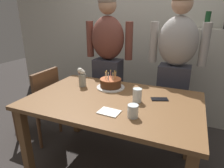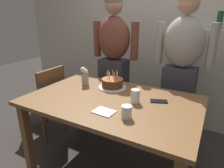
{
  "view_description": "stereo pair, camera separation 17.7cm",
  "coord_description": "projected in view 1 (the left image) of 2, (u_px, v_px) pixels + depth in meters",
  "views": [
    {
      "loc": [
        0.6,
        -1.44,
        1.43
      ],
      "look_at": [
        -0.05,
        0.1,
        0.84
      ],
      "focal_mm": 30.9,
      "sensor_mm": 36.0,
      "label": 1
    },
    {
      "loc": [
        0.76,
        -1.37,
        1.43
      ],
      "look_at": [
        -0.05,
        0.1,
        0.84
      ],
      "focal_mm": 30.9,
      "sensor_mm": 36.0,
      "label": 2
    }
  ],
  "objects": [
    {
      "name": "shelf_cabinet",
      "position": [
        217.0,
        79.0,
        2.55
      ],
      "size": [
        0.79,
        0.3,
        1.56
      ],
      "color": "beige",
      "rests_on": "ground_plane"
    },
    {
      "name": "dining_chair",
      "position": [
        41.0,
        99.0,
        2.24
      ],
      "size": [
        0.42,
        0.42,
        0.87
      ],
      "rotation": [
        0.0,
        0.0,
        -1.57
      ],
      "color": "brown",
      "rests_on": "ground_plane"
    },
    {
      "name": "back_wall",
      "position": [
        153.0,
        25.0,
        2.87
      ],
      "size": [
        5.2,
        0.1,
        2.6
      ],
      "primitive_type": "cube",
      "color": "beige",
      "rests_on": "ground_plane"
    },
    {
      "name": "water_glass_far",
      "position": [
        133.0,
        111.0,
        1.38
      ],
      "size": [
        0.08,
        0.08,
        0.1
      ],
      "primitive_type": "cylinder",
      "color": "silver",
      "rests_on": "dining_table"
    },
    {
      "name": "napkin_stack",
      "position": [
        109.0,
        112.0,
        1.46
      ],
      "size": [
        0.17,
        0.13,
        0.01
      ],
      "primitive_type": "cube",
      "rotation": [
        0.0,
        0.0,
        -0.07
      ],
      "color": "white",
      "rests_on": "dining_table"
    },
    {
      "name": "dining_table",
      "position": [
        113.0,
        109.0,
        1.74
      ],
      "size": [
        1.5,
        0.96,
        0.74
      ],
      "color": "brown",
      "rests_on": "ground_plane"
    },
    {
      "name": "birthday_cake",
      "position": [
        111.0,
        84.0,
        1.95
      ],
      "size": [
        0.28,
        0.28,
        0.18
      ],
      "color": "white",
      "rests_on": "dining_table"
    },
    {
      "name": "flower_vase",
      "position": [
        82.0,
        76.0,
        1.98
      ],
      "size": [
        0.09,
        0.08,
        0.2
      ],
      "color": "#999E93",
      "rests_on": "dining_table"
    },
    {
      "name": "person_woman_cardigan",
      "position": [
        175.0,
        70.0,
        2.13
      ],
      "size": [
        0.61,
        0.27,
        1.66
      ],
      "rotation": [
        0.0,
        0.0,
        3.14
      ],
      "color": "#33333D",
      "rests_on": "ground_plane"
    },
    {
      "name": "person_man_bearded",
      "position": [
        108.0,
        63.0,
        2.43
      ],
      "size": [
        0.61,
        0.27,
        1.66
      ],
      "rotation": [
        0.0,
        0.0,
        3.14
      ],
      "color": "#33333D",
      "rests_on": "ground_plane"
    },
    {
      "name": "cell_phone",
      "position": [
        159.0,
        99.0,
        1.69
      ],
      "size": [
        0.16,
        0.12,
        0.01
      ],
      "primitive_type": "cube",
      "rotation": [
        0.0,
        0.0,
        0.38
      ],
      "color": "black",
      "rests_on": "dining_table"
    },
    {
      "name": "ground_plane",
      "position": [
        113.0,
        166.0,
        1.95
      ],
      "size": [
        10.0,
        10.0,
        0.0
      ],
      "primitive_type": "plane",
      "color": "#332D2B"
    },
    {
      "name": "water_glass_near",
      "position": [
        137.0,
        95.0,
        1.63
      ],
      "size": [
        0.08,
        0.08,
        0.12
      ],
      "primitive_type": "cylinder",
      "color": "silver",
      "rests_on": "dining_table"
    }
  ]
}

